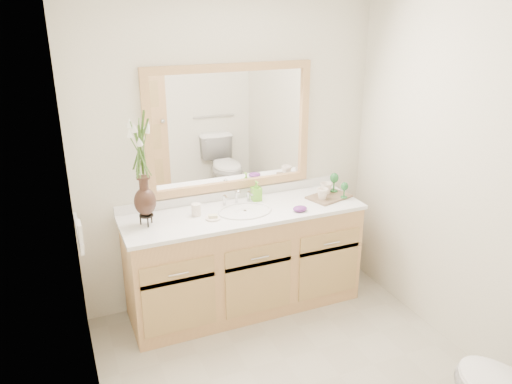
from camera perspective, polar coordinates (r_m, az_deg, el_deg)
name	(u,v)px	position (r m, az deg, el deg)	size (l,w,h in m)	color
wall_back	(230,154)	(3.90, -2.98, 4.39)	(2.40, 0.02, 2.40)	beige
wall_front	(503,355)	(1.91, 26.38, -16.38)	(2.40, 0.02, 2.40)	beige
wall_left	(85,253)	(2.47, -18.95, -6.61)	(0.02, 2.60, 2.40)	beige
wall_right	(475,185)	(3.50, 23.77, 0.72)	(0.02, 2.60, 2.40)	beige
vanity	(244,261)	(3.96, -1.32, -7.88)	(1.80, 0.55, 0.80)	tan
counter	(244,212)	(3.78, -1.38, -2.33)	(1.84, 0.57, 0.03)	white
sink	(245,218)	(3.78, -1.27, -2.97)	(0.38, 0.34, 0.23)	white
mirror	(231,129)	(3.83, -2.92, 7.25)	(1.32, 0.04, 0.97)	white
switch_plate	(80,231)	(3.26, -19.48, -4.26)	(0.02, 0.12, 0.12)	white
flower_vase	(141,156)	(3.44, -12.97, 3.99)	(0.18, 0.18, 0.74)	black
tumbler	(196,210)	(3.70, -6.86, -2.01)	(0.07, 0.07, 0.09)	white
soap_dish	(213,218)	(3.63, -4.95, -2.96)	(0.11, 0.11, 0.03)	white
soap_bottle	(256,192)	(3.94, 0.04, 0.02)	(0.07, 0.07, 0.15)	#6CC72F
purple_dish	(300,209)	(3.77, 5.05, -1.91)	(0.11, 0.09, 0.04)	#632775
tray	(329,197)	(4.06, 8.34, -0.55)	(0.33, 0.22, 0.02)	brown
mug_left	(323,193)	(3.97, 7.61, -0.16)	(0.09, 0.09, 0.09)	white
mug_right	(326,188)	(4.09, 8.01, 0.47)	(0.10, 0.09, 0.10)	white
goblet_front	(344,187)	(4.01, 10.08, 0.54)	(0.06, 0.06, 0.13)	#236B2F
goblet_back	(334,179)	(4.13, 8.93, 1.48)	(0.07, 0.07, 0.16)	#236B2F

